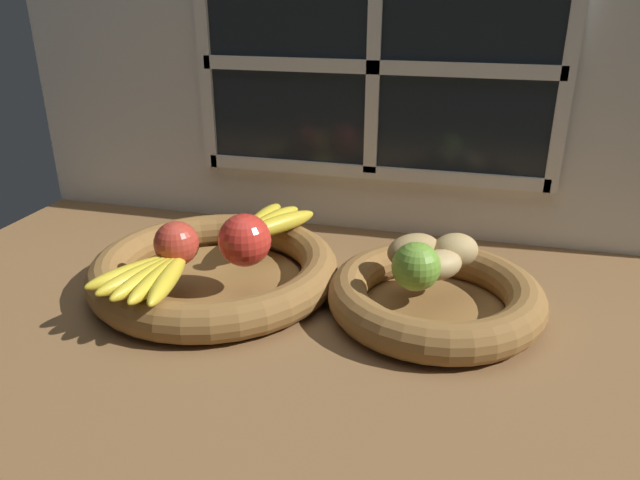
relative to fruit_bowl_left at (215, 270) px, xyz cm
name	(u,v)px	position (x,y,z in cm)	size (l,w,h in cm)	color
ground_plane	(334,305)	(19.15, 1.28, -4.17)	(140.00, 90.00, 3.00)	brown
back_wall	(375,83)	(19.15, 31.05, 25.21)	(140.00, 4.60, 55.00)	silver
fruit_bowl_left	(215,270)	(0.00, 0.00, 0.00)	(38.96, 38.96, 5.71)	brown
fruit_bowl_right	(435,297)	(34.34, 0.00, 0.01)	(31.05, 31.05, 5.71)	brown
apple_red_front	(176,243)	(-3.34, -5.18, 6.37)	(6.66, 6.66, 6.66)	#B73828
apple_red_right	(245,240)	(6.45, -2.71, 6.97)	(7.86, 7.86, 7.86)	red
banana_bunch_front	(152,275)	(-3.81, -11.99, 4.36)	(13.18, 16.31, 2.64)	gold
banana_bunch_back	(270,222)	(5.48, 10.90, 4.54)	(10.74, 16.55, 2.99)	gold
potato_back	(455,251)	(36.40, 4.53, 5.60)	(7.10, 5.74, 5.11)	tan
potato_oblong	(414,251)	(30.64, 2.88, 5.63)	(8.25, 4.88, 5.19)	#A38451
potato_large	(438,265)	(34.34, 0.00, 5.10)	(7.56, 5.11, 4.12)	tan
lime_near	(416,266)	(31.68, -3.99, 6.38)	(6.68, 6.68, 6.68)	#6B9E33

